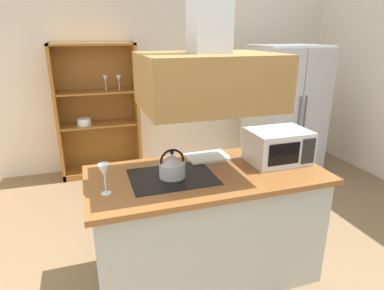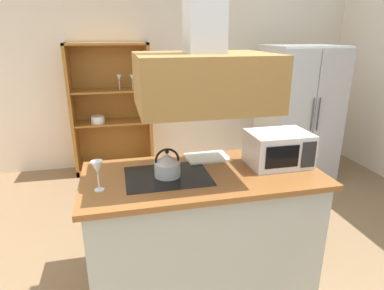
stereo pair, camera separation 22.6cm
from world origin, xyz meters
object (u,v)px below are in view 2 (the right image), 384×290
(refrigerator, at_px, (298,114))
(wine_glass_on_counter, at_px, (97,169))
(cutting_board, at_px, (207,157))
(dish_cabinet, at_px, (112,116))
(kettle, at_px, (167,165))
(microwave, at_px, (278,149))

(refrigerator, bearing_deg, wine_glass_on_counter, -144.43)
(refrigerator, xyz_separation_m, cutting_board, (-1.62, -1.37, 0.04))
(dish_cabinet, bearing_deg, kettle, -80.89)
(refrigerator, relative_size, wine_glass_on_counter, 8.40)
(kettle, bearing_deg, microwave, 1.88)
(dish_cabinet, xyz_separation_m, kettle, (0.39, -2.44, 0.21))
(cutting_board, distance_m, wine_glass_on_counter, 0.94)
(dish_cabinet, xyz_separation_m, cutting_board, (0.76, -2.16, 0.13))
(refrigerator, xyz_separation_m, kettle, (-1.99, -1.64, 0.12))
(wine_glass_on_counter, bearing_deg, refrigerator, 35.57)
(kettle, relative_size, microwave, 0.46)
(dish_cabinet, distance_m, kettle, 2.48)
(dish_cabinet, bearing_deg, microwave, -62.38)
(cutting_board, xyz_separation_m, wine_glass_on_counter, (-0.84, -0.39, 0.14))
(dish_cabinet, bearing_deg, wine_glass_on_counter, -91.77)
(dish_cabinet, xyz_separation_m, wine_glass_on_counter, (-0.08, -2.56, 0.28))
(refrigerator, bearing_deg, cutting_board, -139.83)
(dish_cabinet, relative_size, kettle, 8.39)
(microwave, bearing_deg, kettle, -178.12)
(refrigerator, xyz_separation_m, wine_glass_on_counter, (-2.46, -1.76, 0.19))
(cutting_board, height_order, microwave, microwave)
(refrigerator, relative_size, dish_cabinet, 0.98)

